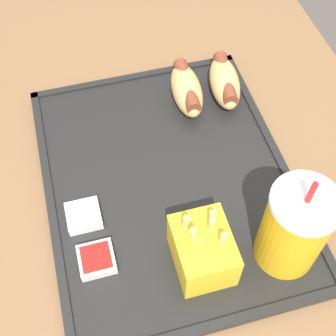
{
  "coord_description": "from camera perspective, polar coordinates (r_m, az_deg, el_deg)",
  "views": [
    {
      "loc": [
        0.32,
        -0.06,
        1.33
      ],
      "look_at": [
        -0.05,
        0.04,
        0.78
      ],
      "focal_mm": 50.0,
      "sensor_mm": 36.0,
      "label": 1
    }
  ],
  "objects": [
    {
      "name": "sauce_cup_mayo",
      "position": [
        0.66,
        -10.25,
        -5.72
      ],
      "size": [
        0.05,
        0.05,
        0.02
      ],
      "color": "silver",
      "rests_on": "food_tray"
    },
    {
      "name": "soda_cup",
      "position": [
        0.6,
        15.14,
        -7.12
      ],
      "size": [
        0.08,
        0.08,
        0.17
      ],
      "color": "gold",
      "rests_on": "food_tray"
    },
    {
      "name": "food_tray",
      "position": [
        0.7,
        0.0,
        -1.63
      ],
      "size": [
        0.45,
        0.36,
        0.01
      ],
      "color": "black",
      "rests_on": "dining_table"
    },
    {
      "name": "sauce_cup_ketchup",
      "position": [
        0.63,
        -8.7,
        -10.94
      ],
      "size": [
        0.05,
        0.05,
        0.02
      ],
      "color": "silver",
      "rests_on": "food_tray"
    },
    {
      "name": "hot_dog_far",
      "position": [
        0.79,
        6.92,
        10.41
      ],
      "size": [
        0.12,
        0.06,
        0.05
      ],
      "color": "tan",
      "rests_on": "food_tray"
    },
    {
      "name": "hot_dog_near",
      "position": [
        0.77,
        2.28,
        9.57
      ],
      "size": [
        0.12,
        0.05,
        0.05
      ],
      "color": "tan",
      "rests_on": "food_tray"
    },
    {
      "name": "fries_carton",
      "position": [
        0.6,
        4.25,
        -9.9
      ],
      "size": [
        0.09,
        0.07,
        0.1
      ],
      "color": "gold",
      "rests_on": "food_tray"
    },
    {
      "name": "dining_table",
      "position": [
        1.01,
        -1.27,
        -16.03
      ],
      "size": [
        1.29,
        0.81,
        0.74
      ],
      "color": "brown",
      "rests_on": "ground_plane"
    }
  ]
}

